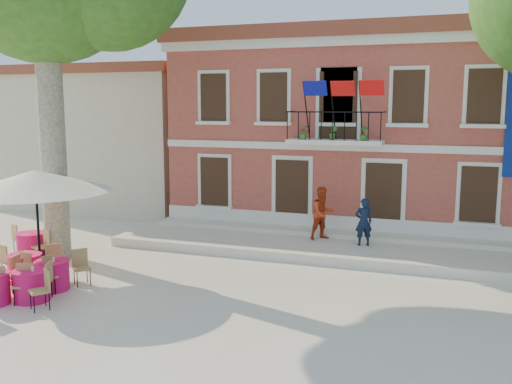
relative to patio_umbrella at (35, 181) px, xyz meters
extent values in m
plane|color=beige|center=(4.83, 0.99, -2.70)|extent=(90.00, 90.00, 0.00)
cube|color=#AE573E|center=(6.83, 10.99, 0.80)|extent=(13.00, 8.00, 7.00)
cube|color=brown|center=(6.83, 10.99, 4.55)|extent=(13.50, 8.50, 0.50)
cube|color=silver|center=(6.83, 7.04, 4.15)|extent=(13.30, 0.35, 0.35)
cube|color=silver|center=(6.83, 6.54, 0.80)|extent=(3.20, 0.90, 0.15)
cube|color=black|center=(6.83, 6.14, 1.80)|extent=(3.20, 0.04, 0.04)
cube|color=#0C108D|center=(5.93, 5.79, 2.55)|extent=(0.76, 0.27, 0.47)
cube|color=red|center=(6.83, 5.79, 2.55)|extent=(0.76, 0.29, 0.47)
cube|color=red|center=(7.73, 5.79, 2.55)|extent=(0.76, 0.27, 0.47)
imported|color=#26591E|center=(5.83, 6.24, 1.12)|extent=(0.43, 0.37, 0.48)
imported|color=#26591E|center=(6.83, 6.24, 1.12)|extent=(0.26, 0.21, 0.48)
imported|color=#26591E|center=(7.83, 6.24, 1.12)|extent=(0.27, 0.27, 0.48)
cube|color=beige|center=(-4.67, 11.99, 0.30)|extent=(9.00, 9.00, 6.00)
cube|color=brown|center=(-4.67, 11.99, 3.50)|extent=(9.40, 9.40, 0.40)
cube|color=silver|center=(6.83, 5.39, -2.55)|extent=(14.00, 3.40, 0.30)
cylinder|color=#A59E84|center=(-0.88, 1.86, 1.14)|extent=(0.78, 0.78, 7.68)
cylinder|color=black|center=(0.00, 0.00, -2.66)|extent=(0.64, 0.64, 0.08)
cylinder|color=black|center=(0.00, 0.00, -1.37)|extent=(0.07, 0.07, 2.65)
cone|color=silver|center=(0.00, 0.00, 0.01)|extent=(4.03, 4.03, 0.58)
imported|color=#0F1A32|center=(8.03, 5.44, -1.63)|extent=(0.66, 0.56, 1.53)
imported|color=red|center=(6.61, 5.83, -1.52)|extent=(1.07, 1.07, 1.75)
cylinder|color=#EE1673|center=(-0.10, -0.48, -2.32)|extent=(0.84, 0.84, 0.75)
cylinder|color=#EE1673|center=(-0.10, -0.48, -1.94)|extent=(0.90, 0.90, 0.02)
cube|color=tan|center=(0.05, -1.21, -2.22)|extent=(0.49, 0.49, 0.95)
cube|color=tan|center=(0.46, 0.02, -2.22)|extent=(0.59, 0.59, 0.95)
cube|color=tan|center=(-0.81, -0.24, -2.22)|extent=(0.53, 0.53, 0.95)
cylinder|color=#EE1673|center=(1.01, -0.75, -2.32)|extent=(0.84, 0.84, 0.75)
cylinder|color=#EE1673|center=(1.01, -0.75, -1.94)|extent=(0.90, 0.90, 0.02)
cube|color=tan|center=(1.49, -0.17, -2.22)|extent=(0.59, 0.59, 0.95)
cube|color=tan|center=(0.27, -0.62, -2.22)|extent=(0.49, 0.49, 0.95)
cube|color=tan|center=(1.27, -1.45, -2.22)|extent=(0.54, 0.54, 0.95)
cube|color=tan|center=(1.04, -1.83, -2.22)|extent=(0.55, 0.55, 0.95)
cylinder|color=#EE1673|center=(-1.78, 1.68, -2.32)|extent=(0.84, 0.84, 0.75)
cylinder|color=#EE1673|center=(-1.78, 1.68, -1.94)|extent=(0.90, 0.90, 0.02)
cube|color=tan|center=(-1.10, 1.35, -2.22)|extent=(0.56, 0.56, 0.95)
cube|color=tan|center=(-2.45, 2.02, -2.22)|extent=(0.56, 0.56, 0.95)
cylinder|color=#EE1673|center=(1.09, -1.60, -2.32)|extent=(0.84, 0.84, 0.75)
cylinder|color=#EE1673|center=(1.09, -1.60, -1.94)|extent=(0.90, 0.90, 0.02)
cube|color=tan|center=(1.69, -2.05, -2.22)|extent=(0.59, 0.59, 0.95)
cube|color=tan|center=(1.17, -0.86, -2.22)|extent=(0.46, 0.46, 0.95)
cube|color=tan|center=(0.40, -1.91, -2.22)|extent=(0.55, 0.55, 0.95)
camera|label=1|loc=(10.69, -12.39, 2.07)|focal=40.00mm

